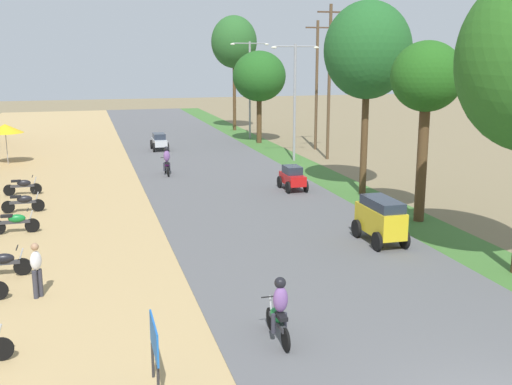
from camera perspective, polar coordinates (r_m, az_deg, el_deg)
parked_motorbike_third at (r=20.97m, az=-22.24°, el=-5.91°), size 1.80×0.54×0.94m
parked_motorbike_fourth at (r=25.76m, az=-21.15°, el=-2.46°), size 1.80×0.54×0.94m
parked_motorbike_fifth at (r=29.04m, az=-20.52°, el=-0.77°), size 1.80×0.54×0.94m
parked_motorbike_sixth at (r=32.61m, az=-20.56°, el=0.63°), size 1.80×0.54×0.94m
street_signboard at (r=13.24m, az=-9.30°, el=-13.39°), size 0.06×1.30×1.50m
vendor_umbrella at (r=41.96m, az=-22.00°, el=5.46°), size 2.20×2.20×2.52m
pedestrian_on_shoulder at (r=18.79m, az=-19.47°, el=-6.47°), size 0.43×0.42×1.62m
median_tree_second at (r=25.99m, az=15.37°, el=9.93°), size 2.87×2.87×7.33m
median_tree_third at (r=30.71m, az=10.19°, el=12.65°), size 4.17×4.17×9.28m
median_tree_fourth at (r=48.30m, az=0.30°, el=10.57°), size 4.06×4.06×7.03m
median_tree_fifth at (r=56.42m, az=-2.03°, el=13.59°), size 4.03×4.03×10.09m
streetlamp_near at (r=40.17m, az=3.57°, el=8.99°), size 3.16×0.20×7.40m
streetlamp_mid at (r=50.77m, az=-0.57°, el=9.97°), size 3.16×0.20×7.75m
utility_pole_near at (r=41.26m, az=6.72°, el=10.16°), size 1.80×0.20×9.94m
utility_pole_far at (r=45.52m, az=5.57°, el=9.91°), size 1.80×0.20×9.15m
car_van_yellow at (r=23.12m, az=11.34°, el=-2.30°), size 1.19×2.41×1.67m
car_hatchback_red at (r=31.63m, az=3.36°, el=1.42°), size 1.04×2.00×1.23m
car_sedan_silver at (r=45.35m, az=-8.85°, el=4.70°), size 1.10×2.26×1.19m
motorbike_foreground_rider at (r=15.17m, az=2.09°, el=-10.77°), size 0.54×1.80×1.66m
motorbike_ahead_second at (r=35.86m, az=-8.19°, el=2.83°), size 0.54×1.80×1.66m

